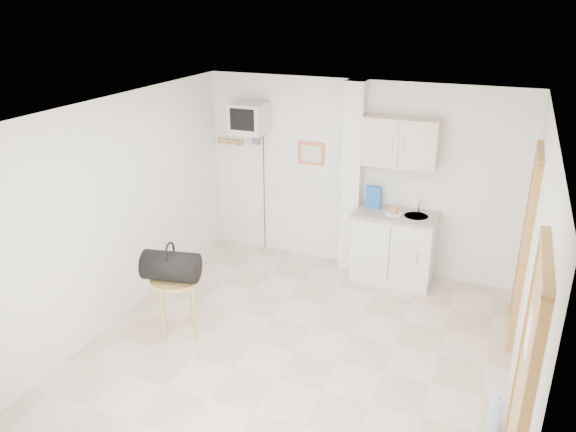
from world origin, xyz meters
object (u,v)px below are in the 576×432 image
at_px(crt_television, 249,119).
at_px(duffel_bag, 171,266).
at_px(round_table, 176,288).
at_px(water_bottle, 495,414).

relative_size(crt_television, duffel_bag, 3.43).
xyz_separation_m(round_table, duffel_bag, (-0.01, -0.04, 0.27)).
distance_m(duffel_bag, water_bottle, 3.36).
bearing_deg(water_bottle, round_table, 175.89).
xyz_separation_m(crt_television, duffel_bag, (0.14, -2.24, -1.09)).
bearing_deg(water_bottle, crt_television, 144.73).
height_order(round_table, water_bottle, round_table).
xyz_separation_m(duffel_bag, water_bottle, (3.29, -0.19, -0.69)).
bearing_deg(duffel_bag, crt_television, 82.44).
bearing_deg(crt_television, duffel_bag, -86.35).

